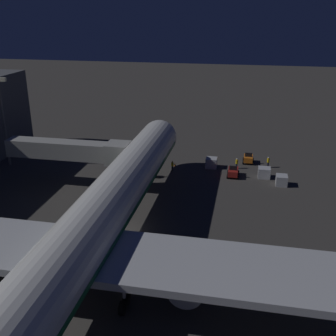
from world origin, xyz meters
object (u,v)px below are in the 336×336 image
object	(u,v)px
jet_bridge	(78,151)
apron_floodlight_mast	(3,114)
ground_crew_by_belt_loader	(237,163)
ground_crew_near_nose_gear	(268,162)
baggage_tug_spare	(233,172)
ground_crew_marshaller_fwd	(172,165)
baggage_tug_lead	(248,159)
traffic_cone_nose_starboard	(150,163)
baggage_container_mid_row	(282,180)
airliner_at_gate	(84,240)
baggage_container_near_belt	(264,173)
baggage_container_far_row	(211,163)
traffic_cone_nose_port	(175,164)

from	to	relation	value
jet_bridge	apron_floodlight_mast	bearing A→B (deg)	-21.49
ground_crew_by_belt_loader	apron_floodlight_mast	bearing A→B (deg)	8.56
ground_crew_near_nose_gear	ground_crew_by_belt_loader	world-z (taller)	ground_crew_near_nose_gear
baggage_tug_spare	ground_crew_by_belt_loader	world-z (taller)	baggage_tug_spare
jet_bridge	ground_crew_by_belt_loader	distance (m)	25.95
ground_crew_near_nose_gear	ground_crew_marshaller_fwd	size ratio (longest dim) A/B	1.09
baggage_tug_lead	traffic_cone_nose_starboard	xyz separation A→B (m)	(16.50, 3.86, -0.51)
baggage_container_mid_row	ground_crew_by_belt_loader	bearing A→B (deg)	-39.12
airliner_at_gate	baggage_container_near_belt	xyz separation A→B (m)	(-16.85, -31.38, -4.60)
baggage_tug_spare	baggage_container_near_belt	size ratio (longest dim) A/B	1.49
jet_bridge	traffic_cone_nose_starboard	distance (m)	14.54
baggage_container_near_belt	ground_crew_marshaller_fwd	world-z (taller)	ground_crew_marshaller_fwd
baggage_container_mid_row	ground_crew_by_belt_loader	distance (m)	8.90
ground_crew_near_nose_gear	traffic_cone_nose_starboard	size ratio (longest dim) A/B	3.43
baggage_container_mid_row	ground_crew_near_nose_gear	bearing A→B (deg)	-75.92
jet_bridge	apron_floodlight_mast	xyz separation A→B (m)	(15.26, -6.01, 3.20)
ground_crew_near_nose_gear	ground_crew_marshaller_fwd	distance (m)	16.07
baggage_tug_lead	ground_crew_marshaller_fwd	size ratio (longest dim) A/B	1.39
baggage_container_far_row	ground_crew_near_nose_gear	bearing A→B (deg)	-169.01
airliner_at_gate	jet_bridge	world-z (taller)	airliner_at_gate
apron_floodlight_mast	baggage_container_far_row	xyz separation A→B (m)	(-33.78, -5.41, -7.91)
airliner_at_gate	baggage_container_mid_row	world-z (taller)	airliner_at_gate
baggage_container_mid_row	ground_crew_near_nose_gear	size ratio (longest dim) A/B	0.98
airliner_at_gate	ground_crew_near_nose_gear	distance (m)	40.28
airliner_at_gate	ground_crew_near_nose_gear	bearing A→B (deg)	-116.04
jet_bridge	ground_crew_near_nose_gear	size ratio (longest dim) A/B	9.88
airliner_at_gate	ground_crew_near_nose_gear	size ratio (longest dim) A/B	36.67
apron_floodlight_mast	traffic_cone_nose_starboard	bearing A→B (deg)	-168.11
baggage_container_mid_row	jet_bridge	bearing A→B (deg)	11.66
ground_crew_marshaller_fwd	baggage_tug_lead	bearing A→B (deg)	-152.89
baggage_container_mid_row	traffic_cone_nose_port	distance (m)	17.83
airliner_at_gate	traffic_cone_nose_starboard	distance (m)	34.13
baggage_container_far_row	traffic_cone_nose_port	size ratio (longest dim) A/B	3.41
baggage_container_mid_row	baggage_container_near_belt	bearing A→B (deg)	-45.00
traffic_cone_nose_port	baggage_tug_spare	bearing A→B (deg)	164.04
airliner_at_gate	baggage_tug_spare	size ratio (longest dim) A/B	24.77
baggage_container_far_row	traffic_cone_nose_starboard	world-z (taller)	baggage_container_far_row
jet_bridge	baggage_tug_spare	xyz separation A→B (m)	(-22.30, -8.09, -4.75)
ground_crew_near_nose_gear	airliner_at_gate	bearing A→B (deg)	63.96
airliner_at_gate	baggage_tug_lead	xyz separation A→B (m)	(-14.30, -37.53, -4.63)
apron_floodlight_mast	baggage_container_mid_row	distance (m)	45.56
airliner_at_gate	jet_bridge	distance (m)	24.96
baggage_container_mid_row	ground_crew_near_nose_gear	distance (m)	7.33
baggage_tug_spare	baggage_container_near_belt	world-z (taller)	baggage_tug_spare
apron_floodlight_mast	traffic_cone_nose_starboard	xyz separation A→B (m)	(-23.30, -4.90, -8.45)
baggage_tug_spare	baggage_tug_lead	size ratio (longest dim) A/B	1.16
jet_bridge	baggage_tug_lead	bearing A→B (deg)	-148.96
baggage_tug_spare	traffic_cone_nose_port	distance (m)	10.26
airliner_at_gate	traffic_cone_nose_starboard	size ratio (longest dim) A/B	125.88
ground_crew_near_nose_gear	ground_crew_marshaller_fwd	xyz separation A→B (m)	(15.38, 4.65, -0.09)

